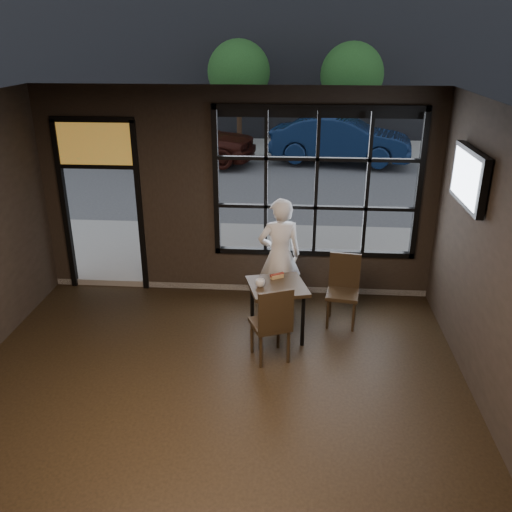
# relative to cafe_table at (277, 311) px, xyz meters

# --- Properties ---
(floor) EXTENTS (6.00, 7.00, 0.02)m
(floor) POSITION_rel_cafe_table_xyz_m (-0.69, -2.11, -0.41)
(floor) COLOR black
(floor) RESTS_ON ground
(ceiling) EXTENTS (6.00, 7.00, 0.02)m
(ceiling) POSITION_rel_cafe_table_xyz_m (-0.69, -2.11, 2.81)
(ceiling) COLOR black
(ceiling) RESTS_ON ground
(window_frame) EXTENTS (3.06, 0.12, 2.28)m
(window_frame) POSITION_rel_cafe_table_xyz_m (0.51, 1.39, 1.40)
(window_frame) COLOR black
(window_frame) RESTS_ON ground
(stained_transom) EXTENTS (1.20, 0.06, 0.70)m
(stained_transom) POSITION_rel_cafe_table_xyz_m (-2.79, 1.39, 1.95)
(stained_transom) COLOR orange
(stained_transom) RESTS_ON ground
(street_asphalt) EXTENTS (60.00, 41.00, 0.04)m
(street_asphalt) POSITION_rel_cafe_table_xyz_m (-0.69, 21.89, -0.42)
(street_asphalt) COLOR #545456
(street_asphalt) RESTS_ON ground
(cafe_table) EXTENTS (0.90, 0.90, 0.79)m
(cafe_table) POSITION_rel_cafe_table_xyz_m (0.00, 0.00, 0.00)
(cafe_table) COLOR black
(cafe_table) RESTS_ON floor
(chair_near) EXTENTS (0.59, 0.59, 1.04)m
(chair_near) POSITION_rel_cafe_table_xyz_m (-0.07, -0.52, 0.12)
(chair_near) COLOR black
(chair_near) RESTS_ON floor
(chair_window) EXTENTS (0.50, 0.50, 1.01)m
(chair_window) POSITION_rel_cafe_table_xyz_m (0.91, 0.43, 0.11)
(chair_window) COLOR black
(chair_window) RESTS_ON floor
(man) EXTENTS (0.71, 0.55, 1.74)m
(man) POSITION_rel_cafe_table_xyz_m (0.00, 0.79, 0.48)
(man) COLOR white
(man) RESTS_ON floor
(hotdog) EXTENTS (0.21, 0.17, 0.06)m
(hotdog) POSITION_rel_cafe_table_xyz_m (-0.01, 0.21, 0.42)
(hotdog) COLOR tan
(hotdog) RESTS_ON cafe_table
(cup) EXTENTS (0.16, 0.16, 0.10)m
(cup) POSITION_rel_cafe_table_xyz_m (-0.22, -0.07, 0.44)
(cup) COLOR silver
(cup) RESTS_ON cafe_table
(tv) EXTENTS (0.13, 1.15, 0.68)m
(tv) POSITION_rel_cafe_table_xyz_m (2.24, -0.06, 1.90)
(tv) COLOR black
(tv) RESTS_ON wall_right
(navy_car) EXTENTS (4.49, 2.23, 1.42)m
(navy_car) POSITION_rel_cafe_table_xyz_m (1.55, 10.56, 0.41)
(navy_car) COLOR #0C1B39
(navy_car) RESTS_ON street_asphalt
(maroon_car) EXTENTS (4.62, 2.43, 1.50)m
(maroon_car) POSITION_rel_cafe_table_xyz_m (-3.26, 10.26, 0.45)
(maroon_car) COLOR black
(maroon_car) RESTS_ON street_asphalt
(tree_left) EXTENTS (2.16, 2.16, 3.69)m
(tree_left) POSITION_rel_cafe_table_xyz_m (-1.87, 13.10, 2.20)
(tree_left) COLOR #332114
(tree_left) RESTS_ON street_asphalt
(tree_right) EXTENTS (2.12, 2.12, 3.62)m
(tree_right) POSITION_rel_cafe_table_xyz_m (1.98, 12.82, 2.16)
(tree_right) COLOR #332114
(tree_right) RESTS_ON street_asphalt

